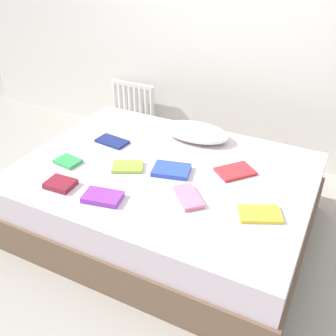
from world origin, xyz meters
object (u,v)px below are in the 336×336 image
Objects in this scene: bed at (165,199)px; pillow at (195,132)px; textbook_maroon at (60,184)px; textbook_blue at (171,170)px; textbook_purple at (103,197)px; textbook_navy at (112,141)px; textbook_yellow at (260,214)px; textbook_red at (235,171)px; textbook_lime at (128,167)px; textbook_pink at (188,197)px; textbook_green at (68,161)px; radiator at (133,104)px.

pillow is (0.01, 0.51, 0.31)m from bed.
textbook_maroon is 0.73m from textbook_blue.
textbook_navy is (-0.36, 0.64, -0.01)m from textbook_purple.
textbook_blue is (0.24, 0.47, -0.00)m from textbook_purple.
textbook_yellow is (0.71, -0.71, -0.04)m from pillow.
textbook_red is at bearing 7.43° from textbook_navy.
textbook_purple is at bearing -107.84° from textbook_lime.
textbook_blue reaches higher than textbook_navy.
textbook_navy is at bearing 90.18° from textbook_maroon.
textbook_pink reaches higher than textbook_yellow.
textbook_green reaches higher than textbook_navy.
textbook_lime is (-0.52, 0.13, -0.00)m from textbook_pink.
textbook_pink is (0.28, -0.24, 0.27)m from bed.
bed is 9.63× the size of textbook_lime.
textbook_pink is at bearing -19.34° from textbook_navy.
bed is 0.55m from textbook_red.
textbook_navy is at bearing 138.48° from textbook_yellow.
textbook_navy is (-0.03, 0.64, -0.01)m from textbook_maroon.
textbook_purple is (0.80, -1.68, 0.18)m from radiator.
pillow reaches higher than textbook_red.
textbook_maroon is 1.04× the size of textbook_green.
textbook_purple is 0.91m from textbook_red.
textbook_red is at bearing 100.39° from textbook_yellow.
textbook_blue is at bearing -84.48° from pillow.
textbook_purple is 0.95× the size of textbook_navy.
textbook_maroon is at bearing 169.55° from textbook_purple.
textbook_red reaches higher than bed.
textbook_red is (0.95, 0.66, -0.01)m from textbook_maroon.
radiator is 1.51m from textbook_lime.
textbook_blue is at bearing 138.71° from textbook_yellow.
textbook_yellow is (0.44, 0.04, -0.00)m from textbook_pink.
textbook_maroon is at bearing -74.12° from radiator.
textbook_maroon reaches higher than bed.
radiator reaches higher than textbook_lime.
bed is 8.19× the size of textbook_red.
radiator is 2.72× the size of textbook_maroon.
pillow is 0.80m from textbook_pink.
bed is at bearing 41.17° from textbook_maroon.
textbook_blue is 1.43× the size of textbook_green.
pillow is 2.34× the size of textbook_purple.
textbook_yellow reaches higher than textbook_red.
textbook_red is at bearing 21.17° from bed.
textbook_lime reaches higher than bed.
textbook_maroon is 0.29m from textbook_green.
radiator reaches higher than textbook_navy.
textbook_yellow is (0.90, 0.28, -0.01)m from textbook_purple.
pillow reaches higher than textbook_purple.
radiator is 2.81× the size of textbook_green.
radiator is at bearing 103.10° from textbook_maroon.
radiator is 1.99× the size of textbook_red.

